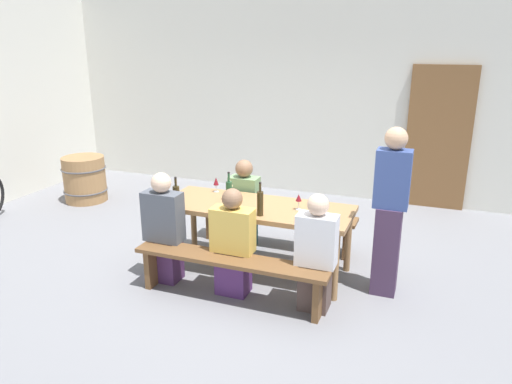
{
  "coord_description": "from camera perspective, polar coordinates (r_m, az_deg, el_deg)",
  "views": [
    {
      "loc": [
        1.71,
        -4.5,
        2.42
      ],
      "look_at": [
        0.0,
        0.0,
        0.9
      ],
      "focal_mm": 33.71,
      "sensor_mm": 36.0,
      "label": 1
    }
  ],
  "objects": [
    {
      "name": "back_wall",
      "position": [
        7.8,
        8.21,
        11.33
      ],
      "size": [
        14.0,
        0.2,
        3.2
      ],
      "primitive_type": "cube",
      "color": "silver",
      "rests_on": "ground"
    },
    {
      "name": "ground_plane",
      "position": [
        5.38,
        0.0,
        -9.17
      ],
      "size": [
        24.0,
        24.0,
        0.0
      ],
      "primitive_type": "plane",
      "color": "slate"
    },
    {
      "name": "bench_near",
      "position": [
        4.65,
        -3.08,
        -8.85
      ],
      "size": [
        1.94,
        0.3,
        0.45
      ],
      "color": "brown",
      "rests_on": "ground"
    },
    {
      "name": "standing_host",
      "position": [
        4.79,
        15.56,
        -2.55
      ],
      "size": [
        0.32,
        0.24,
        1.67
      ],
      "rotation": [
        0.0,
        0.0,
        3.14
      ],
      "color": "#432E4A",
      "rests_on": "ground"
    },
    {
      "name": "seated_guest_near_1",
      "position": [
        4.72,
        -2.76,
        -6.32
      ],
      "size": [
        0.42,
        0.24,
        1.09
      ],
      "rotation": [
        0.0,
        0.0,
        1.57
      ],
      "color": "#552C68",
      "rests_on": "ground"
    },
    {
      "name": "wine_bottle_2",
      "position": [
        5.21,
        -3.23,
        0.18
      ],
      "size": [
        0.07,
        0.07,
        0.33
      ],
      "color": "#234C2D",
      "rests_on": "tasting_table"
    },
    {
      "name": "wine_barrel",
      "position": [
        7.97,
        -19.65,
        1.47
      ],
      "size": [
        0.67,
        0.67,
        0.71
      ],
      "color": "#9E7247",
      "rests_on": "ground"
    },
    {
      "name": "wine_glass_0",
      "position": [
        5.54,
        -4.77,
        1.22
      ],
      "size": [
        0.06,
        0.06,
        0.17
      ],
      "color": "silver",
      "rests_on": "tasting_table"
    },
    {
      "name": "wine_glass_3",
      "position": [
        5.5,
        -3.18,
        1.12
      ],
      "size": [
        0.08,
        0.08,
        0.17
      ],
      "color": "silver",
      "rests_on": "tasting_table"
    },
    {
      "name": "wooden_door",
      "position": [
        7.55,
        20.8,
        5.94
      ],
      "size": [
        0.9,
        0.06,
        2.1
      ],
      "primitive_type": "cube",
      "color": "brown",
      "rests_on": "ground"
    },
    {
      "name": "wine_glass_2",
      "position": [
        4.95,
        5.08,
        -0.77
      ],
      "size": [
        0.06,
        0.06,
        0.17
      ],
      "color": "silver",
      "rests_on": "tasting_table"
    },
    {
      "name": "seated_guest_far_0",
      "position": [
        5.77,
        -1.39,
        -1.64
      ],
      "size": [
        0.35,
        0.24,
        1.09
      ],
      "rotation": [
        0.0,
        0.0,
        -1.57
      ],
      "color": "#26585F",
      "rests_on": "ground"
    },
    {
      "name": "tasting_table",
      "position": [
        5.12,
        0.0,
        -2.45
      ],
      "size": [
        2.04,
        0.79,
        0.75
      ],
      "color": "#9E7247",
      "rests_on": "ground"
    },
    {
      "name": "seated_guest_near_0",
      "position": [
        5.04,
        -10.86,
        -4.51
      ],
      "size": [
        0.4,
        0.24,
        1.17
      ],
      "rotation": [
        0.0,
        0.0,
        1.57
      ],
      "color": "#4A2853",
      "rests_on": "ground"
    },
    {
      "name": "wine_bottle_0",
      "position": [
        4.76,
        0.5,
        -1.3
      ],
      "size": [
        0.06,
        0.06,
        0.35
      ],
      "color": "#332814",
      "rests_on": "tasting_table"
    },
    {
      "name": "bench_far",
      "position": [
        5.84,
        2.42,
        -3.19
      ],
      "size": [
        1.94,
        0.3,
        0.45
      ],
      "color": "brown",
      "rests_on": "ground"
    },
    {
      "name": "wine_bottle_1",
      "position": [
        5.16,
        -9.44,
        -0.31
      ],
      "size": [
        0.07,
        0.07,
        0.3
      ],
      "color": "#332814",
      "rests_on": "tasting_table"
    },
    {
      "name": "wine_glass_1",
      "position": [
        4.86,
        7.41,
        -1.28
      ],
      "size": [
        0.07,
        0.07,
        0.17
      ],
      "color": "silver",
      "rests_on": "tasting_table"
    },
    {
      "name": "seated_guest_near_2",
      "position": [
        4.47,
        7.13,
        -7.51
      ],
      "size": [
        0.37,
        0.24,
        1.13
      ],
      "rotation": [
        0.0,
        0.0,
        1.57
      ],
      "color": "brown",
      "rests_on": "ground"
    }
  ]
}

